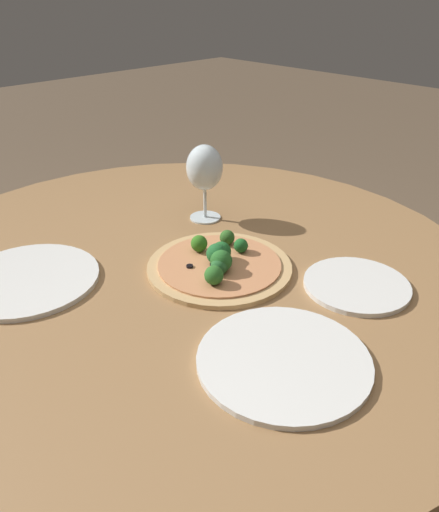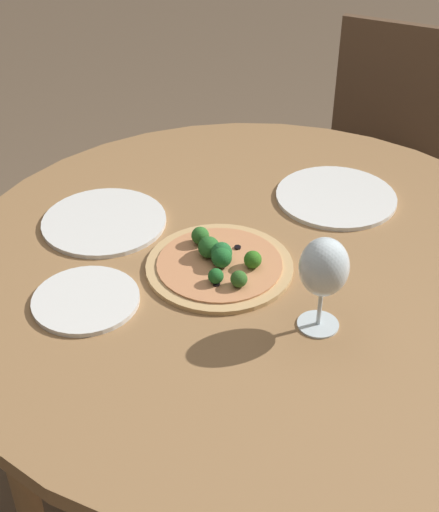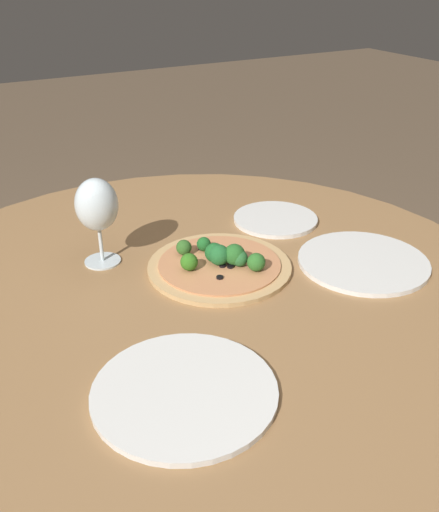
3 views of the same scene
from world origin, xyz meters
The scene contains 7 objects.
ground_plane centered at (0.00, 0.00, 0.00)m, with size 12.00×12.00×0.00m, color brown.
dining_table centered at (0.00, 0.00, 0.66)m, with size 1.29×1.29×0.72m.
pizza centered at (0.04, -0.08, 0.73)m, with size 0.30×0.30×0.06m.
wine_glass centered at (0.19, 0.12, 0.84)m, with size 0.09×0.09×0.19m.
plate_near centered at (-0.08, -0.35, 0.72)m, with size 0.27×0.27×0.01m.
plate_far centered at (-0.26, 0.15, 0.72)m, with size 0.28×0.28×0.01m.
plate_side centered at (0.18, -0.31, 0.72)m, with size 0.20×0.20×0.01m.
Camera 1 is at (-0.57, -0.70, 1.24)m, focal length 35.00 mm.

